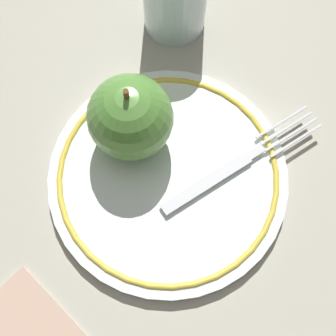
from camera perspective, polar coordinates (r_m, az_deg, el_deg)
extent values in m
plane|color=#AAA695|center=(0.46, -0.26, -3.81)|extent=(2.00, 2.00, 0.00)
cylinder|color=white|center=(0.46, 0.00, -1.17)|extent=(0.24, 0.24, 0.01)
torus|color=gold|center=(0.46, 0.00, -0.94)|extent=(0.22, 0.22, 0.01)
sphere|color=#528A39|center=(0.43, -4.61, 6.17)|extent=(0.08, 0.08, 0.08)
cylinder|color=brown|center=(0.39, -5.11, 8.92)|extent=(0.00, 0.00, 0.01)
cube|color=silver|center=(0.45, 4.71, -1.84)|extent=(0.10, 0.02, 0.00)
cube|color=silver|center=(0.47, 10.65, 1.92)|extent=(0.02, 0.01, 0.00)
cube|color=silver|center=(0.48, 15.34, 3.22)|extent=(0.06, 0.01, 0.00)
cube|color=silver|center=(0.48, 14.77, 3.97)|extent=(0.06, 0.01, 0.00)
cube|color=silver|center=(0.48, 14.20, 4.71)|extent=(0.06, 0.01, 0.00)
cube|color=silver|center=(0.49, 13.64, 5.44)|extent=(0.06, 0.01, 0.00)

